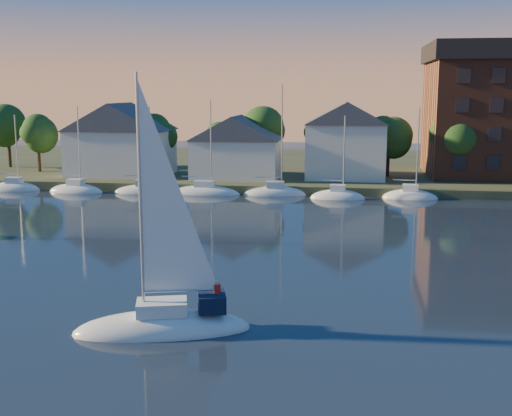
% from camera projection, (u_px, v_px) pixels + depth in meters
% --- Properties ---
extents(ground, '(260.00, 260.00, 0.00)m').
position_uv_depth(ground, '(146.00, 378.00, 27.65)').
color(ground, black).
rests_on(ground, ground).
extents(shoreline_land, '(160.00, 50.00, 2.00)m').
position_uv_depth(shoreline_land, '(294.00, 170.00, 100.66)').
color(shoreline_land, '#353D23').
rests_on(shoreline_land, ground).
extents(wooden_dock, '(120.00, 3.00, 1.00)m').
position_uv_depth(wooden_dock, '(278.00, 192.00, 78.27)').
color(wooden_dock, brown).
rests_on(wooden_dock, ground).
extents(clubhouse_west, '(13.65, 9.45, 9.64)m').
position_uv_depth(clubhouse_west, '(121.00, 138.00, 86.14)').
color(clubhouse_west, beige).
rests_on(clubhouse_west, shoreline_land).
extents(clubhouse_centre, '(11.55, 8.40, 8.08)m').
position_uv_depth(clubhouse_centre, '(237.00, 146.00, 83.06)').
color(clubhouse_centre, beige).
rests_on(clubhouse_centre, shoreline_land).
extents(clubhouse_east, '(10.50, 8.40, 9.80)m').
position_uv_depth(clubhouse_east, '(346.00, 140.00, 82.87)').
color(clubhouse_east, beige).
rests_on(clubhouse_east, shoreline_land).
extents(tree_line, '(93.40, 5.40, 8.90)m').
position_uv_depth(tree_line, '(302.00, 128.00, 87.40)').
color(tree_line, '#372619').
rests_on(tree_line, shoreline_land).
extents(moored_fleet, '(63.50, 2.40, 12.05)m').
position_uv_depth(moored_fleet, '(176.00, 193.00, 77.02)').
color(moored_fleet, silver).
rests_on(moored_fleet, ground).
extents(hero_sailboat, '(9.58, 5.25, 14.22)m').
position_uv_depth(hero_sailboat, '(165.00, 320.00, 32.96)').
color(hero_sailboat, silver).
rests_on(hero_sailboat, ground).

